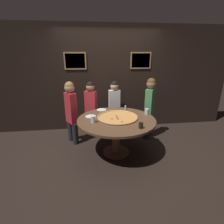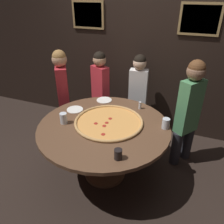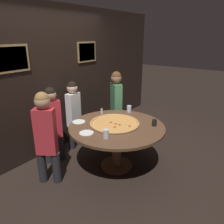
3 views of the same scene
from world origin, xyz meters
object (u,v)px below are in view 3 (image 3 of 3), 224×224
diner_side_left (46,134)px  diner_far_right (74,111)px  drink_cup_near_right (129,109)px  white_plate_beside_cup (79,122)px  diner_far_left (116,102)px  diner_side_right (53,121)px  white_plate_left_side (86,133)px  giant_pizza (115,123)px  drink_cup_front_edge (106,134)px  dining_table (117,134)px  drink_cup_near_left (154,123)px  condiment_shaker (102,111)px

diner_side_left → diner_far_right: bearing=-97.0°
drink_cup_near_right → white_plate_beside_cup: drink_cup_near_right is taller
diner_far_left → diner_side_right: 1.38m
white_plate_beside_cup → diner_side_left: (-0.66, -0.01, 0.04)m
white_plate_left_side → diner_far_right: diner_far_right is taller
giant_pizza → drink_cup_front_edge: drink_cup_front_edge is taller
drink_cup_front_edge → white_plate_beside_cup: drink_cup_front_edge is taller
drink_cup_front_edge → dining_table: bearing=16.2°
giant_pizza → white_plate_left_side: size_ratio=3.82×
giant_pizza → drink_cup_near_left: (0.31, -0.54, 0.04)m
dining_table → diner_far_right: bearing=84.2°
dining_table → giant_pizza: size_ratio=1.89×
dining_table → drink_cup_front_edge: drink_cup_front_edge is taller
diner_far_right → diner_side_right: diner_side_right is taller
white_plate_beside_cup → diner_side_left: diner_side_left is taller
drink_cup_near_left → diner_far_right: diner_far_right is taller
condiment_shaker → diner_side_right: 0.87m
condiment_shaker → diner_far_left: 0.60m
dining_table → drink_cup_near_left: size_ratio=14.75×
diner_far_right → drink_cup_near_left: bearing=92.8°
giant_pizza → drink_cup_near_right: bearing=11.0°
drink_cup_near_right → condiment_shaker: size_ratio=1.23×
dining_table → diner_far_left: size_ratio=1.06×
white_plate_beside_cup → diner_side_left: bearing=-179.5°
condiment_shaker → diner_side_left: size_ratio=0.07×
white_plate_left_side → condiment_shaker: (0.77, 0.33, 0.05)m
white_plate_beside_cup → drink_cup_front_edge: bearing=-105.7°
giant_pizza → drink_cup_near_left: 0.62m
drink_cup_near_left → diner_far_left: size_ratio=0.07×
drink_cup_near_right → condiment_shaker: bearing=138.2°
drink_cup_near_left → condiment_shaker: (-0.06, 1.00, -0.00)m
diner_side_left → diner_far_right: 1.12m
diner_far_right → diner_far_left: diner_far_left is taller
drink_cup_near_right → diner_side_right: (-1.13, 0.77, -0.06)m
giant_pizza → diner_side_right: bearing=119.4°
diner_far_right → drink_cup_near_right: bearing=116.3°
dining_table → diner_far_right: size_ratio=1.16×
dining_table → drink_cup_front_edge: bearing=-163.8°
drink_cup_front_edge → diner_side_left: diner_side_left is taller
drink_cup_near_right → diner_side_left: (-1.56, 0.39, -0.02)m
diner_side_left → giant_pizza: bearing=-151.5°
drink_cup_near_left → diner_far_left: diner_far_left is taller
diner_side_right → white_plate_beside_cup: bearing=147.2°
giant_pizza → drink_cup_near_left: drink_cup_near_left is taller
drink_cup_near_right → diner_side_right: size_ratio=0.09×
dining_table → condiment_shaker: 0.62m
diner_far_left → diner_far_right: bearing=-84.4°
dining_table → diner_far_left: diner_far_left is taller
drink_cup_near_left → diner_side_right: diner_side_right is taller
white_plate_beside_cup → giant_pizza: bearing=-61.8°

